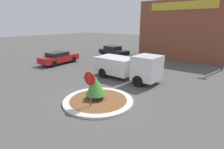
{
  "coord_description": "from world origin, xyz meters",
  "views": [
    {
      "loc": [
        6.45,
        -7.33,
        4.57
      ],
      "look_at": [
        -0.44,
        1.99,
        1.17
      ],
      "focal_mm": 28.0,
      "sensor_mm": 36.0,
      "label": 1
    }
  ],
  "objects_px": {
    "parked_sedan_red": "(59,58)",
    "parked_sedan_black": "(113,51)",
    "utility_truck": "(127,66)",
    "stop_sign": "(90,83)"
  },
  "relations": [
    {
      "from": "stop_sign",
      "to": "parked_sedan_black",
      "type": "relative_size",
      "value": 0.45
    },
    {
      "from": "utility_truck",
      "to": "parked_sedan_red",
      "type": "height_order",
      "value": "utility_truck"
    },
    {
      "from": "stop_sign",
      "to": "parked_sedan_red",
      "type": "height_order",
      "value": "stop_sign"
    },
    {
      "from": "utility_truck",
      "to": "parked_sedan_black",
      "type": "height_order",
      "value": "utility_truck"
    },
    {
      "from": "stop_sign",
      "to": "parked_sedan_red",
      "type": "distance_m",
      "value": 12.25
    },
    {
      "from": "parked_sedan_black",
      "to": "utility_truck",
      "type": "bearing_deg",
      "value": -38.98
    },
    {
      "from": "utility_truck",
      "to": "parked_sedan_black",
      "type": "bearing_deg",
      "value": 135.64
    },
    {
      "from": "stop_sign",
      "to": "parked_sedan_black",
      "type": "distance_m",
      "value": 16.33
    },
    {
      "from": "parked_sedan_red",
      "to": "parked_sedan_black",
      "type": "relative_size",
      "value": 1.01
    },
    {
      "from": "stop_sign",
      "to": "parked_sedan_black",
      "type": "xyz_separation_m",
      "value": [
        -8.53,
        13.9,
        -0.74
      ]
    }
  ]
}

